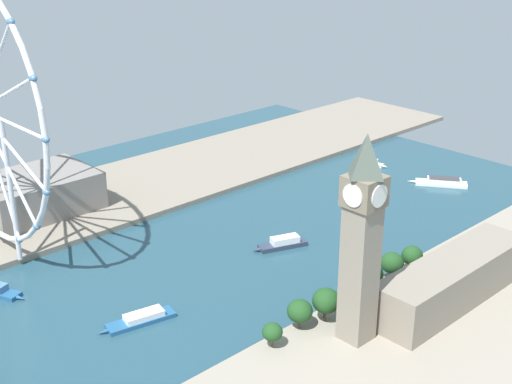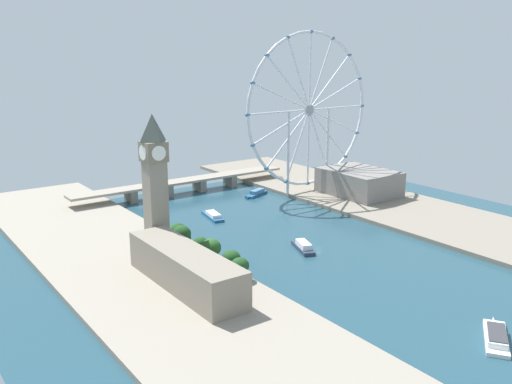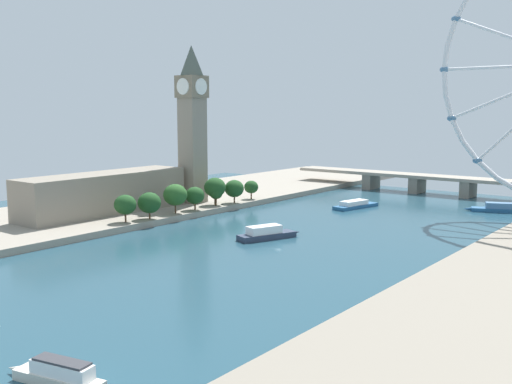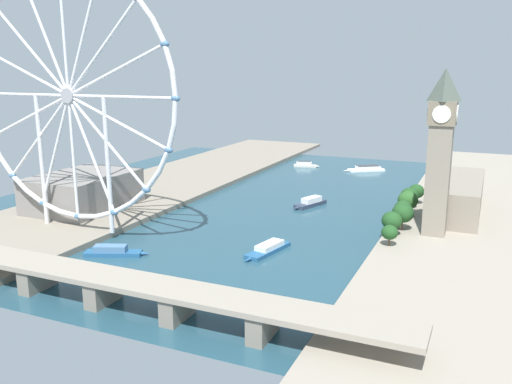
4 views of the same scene
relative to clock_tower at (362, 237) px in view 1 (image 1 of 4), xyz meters
name	(u,v)px [view 1 (image 1 of 4)]	position (x,y,z in m)	size (l,w,h in m)	color
ground_plane	(276,239)	(89.77, -44.94, -46.99)	(391.58, 391.58, 0.00)	#234756
riverbank_left	(463,319)	(-21.02, -44.94, -45.49)	(90.00, 520.00, 3.00)	gray
riverbank_right	(153,182)	(200.56, -44.94, -45.49)	(90.00, 520.00, 3.00)	gray
clock_tower	(362,237)	(0.00, 0.00, 0.00)	(14.12, 14.12, 84.42)	gray
parliament_block	(452,280)	(-10.04, -52.35, -34.10)	(22.00, 88.71, 19.78)	gray
tree_row_embankment	(353,285)	(18.26, -19.99, -35.76)	(14.80, 100.16, 14.66)	#513823
riverside_hall	(37,193)	(204.09, 30.62, -33.45)	(45.76, 62.47, 21.08)	gray
tour_boat_1	(369,162)	(128.81, -173.11, -44.76)	(23.82, 8.61, 5.39)	beige
tour_boat_2	(442,182)	(73.93, -176.37, -44.98)	(33.60, 25.67, 4.84)	white
tour_boat_3	(283,243)	(80.56, -40.43, -44.68)	(15.66, 29.36, 5.72)	#2D384C
tour_boat_4	(141,319)	(71.42, 53.13, -45.25)	(13.66, 34.54, 4.29)	#235684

